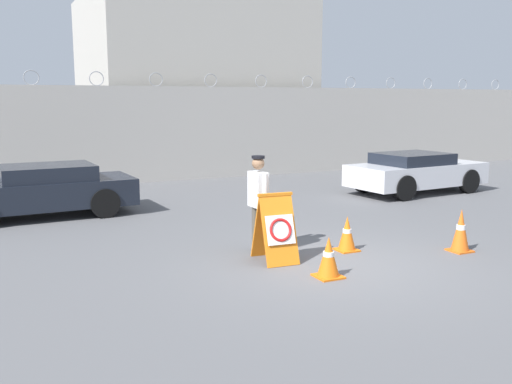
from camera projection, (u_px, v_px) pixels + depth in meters
The scene contains 10 objects.
ground_plane at pixel (338, 265), 9.68m from camera, with size 90.00×90.00×0.00m, color #5B5B5E.
perimeter_wall at pixel (158, 134), 19.38m from camera, with size 36.00×0.30×3.68m.
building_block at pixel (189, 82), 24.30m from camera, with size 8.33×7.84×7.00m.
barricade_sign at pixel (276, 228), 9.80m from camera, with size 0.64×0.85×1.20m.
security_guard at pixel (258, 198), 10.36m from camera, with size 0.38×0.64×1.78m.
traffic_cone_near at pixel (347, 234), 10.53m from camera, with size 0.38×0.38×0.65m.
traffic_cone_mid at pixel (328, 257), 8.95m from camera, with size 0.41×0.41×0.66m.
traffic_cone_far at pixel (461, 231), 10.47m from camera, with size 0.38×0.38×0.80m.
parked_car_front_coupe at pixel (40, 190), 13.56m from camera, with size 4.48×2.07×1.24m.
parked_car_far_side at pixel (416, 172), 17.05m from camera, with size 4.39×2.18×1.21m.
Camera 1 is at (-5.26, -7.87, 2.77)m, focal length 40.00 mm.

